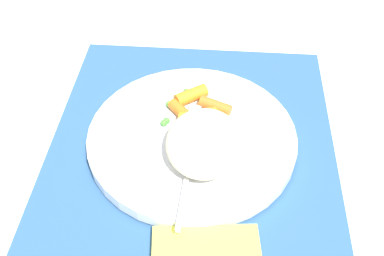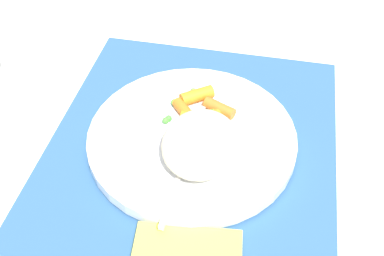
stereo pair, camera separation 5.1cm
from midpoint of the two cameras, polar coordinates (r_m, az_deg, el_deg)
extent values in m
plane|color=white|center=(0.60, -2.41, -2.26)|extent=(2.40, 2.40, 0.00)
cube|color=#2D5684|center=(0.60, -2.42, -2.07)|extent=(0.41, 0.36, 0.01)
cylinder|color=white|center=(0.59, -2.45, -1.34)|extent=(0.26, 0.26, 0.02)
ellipsoid|color=beige|center=(0.55, -1.14, -1.88)|extent=(0.11, 0.09, 0.04)
cylinder|color=orange|center=(0.60, -3.69, 1.87)|extent=(0.04, 0.04, 0.02)
cylinder|color=orange|center=(0.59, 0.45, 0.48)|extent=(0.05, 0.02, 0.01)
cylinder|color=orange|center=(0.62, -2.44, 3.91)|extent=(0.04, 0.05, 0.02)
cylinder|color=orange|center=(0.61, 0.50, 2.62)|extent=(0.03, 0.04, 0.02)
cylinder|color=orange|center=(0.59, -2.41, 0.96)|extent=(0.02, 0.04, 0.02)
sphere|color=green|center=(0.61, 0.87, 2.18)|extent=(0.01, 0.01, 0.01)
sphere|color=#55A030|center=(0.61, -0.12, 2.03)|extent=(0.01, 0.01, 0.01)
sphere|color=#589A2E|center=(0.61, -0.35, 2.29)|extent=(0.01, 0.01, 0.01)
sphere|color=#558C35|center=(0.64, -2.97, 4.39)|extent=(0.01, 0.01, 0.01)
sphere|color=green|center=(0.58, 0.59, -0.64)|extent=(0.01, 0.01, 0.01)
sphere|color=#4D9F39|center=(0.59, -5.91, 0.51)|extent=(0.01, 0.01, 0.01)
sphere|color=#52B536|center=(0.59, -3.30, -0.07)|extent=(0.01, 0.01, 0.01)
sphere|color=#57A330|center=(0.62, -5.14, 2.83)|extent=(0.01, 0.01, 0.01)
sphere|color=green|center=(0.60, -5.57, 0.80)|extent=(0.01, 0.01, 0.01)
cube|color=silver|center=(0.60, -2.12, 1.05)|extent=(0.05, 0.02, 0.01)
cube|color=silver|center=(0.54, -3.69, -6.04)|extent=(0.15, 0.01, 0.01)
camera|label=1|loc=(0.03, -92.51, -2.55)|focal=43.62mm
camera|label=2|loc=(0.03, 87.49, 2.55)|focal=43.62mm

